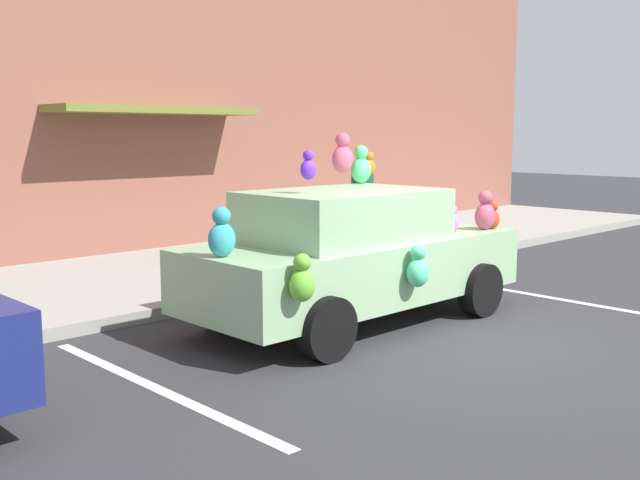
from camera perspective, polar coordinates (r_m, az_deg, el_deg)
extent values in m
plane|color=#2D2D30|center=(8.15, 11.47, -7.48)|extent=(60.00, 60.00, 0.00)
cube|color=gray|center=(11.63, -9.19, -2.31)|extent=(24.00, 4.00, 0.15)
cube|color=brown|center=(13.31, -14.92, 12.35)|extent=(24.00, 0.30, 6.40)
cube|color=olive|center=(12.93, -12.59, 9.67)|extent=(3.60, 1.10, 0.12)
cube|color=silver|center=(10.68, 14.60, -3.81)|extent=(0.12, 3.60, 0.01)
cube|color=silver|center=(6.69, -12.48, -10.99)|extent=(0.12, 3.60, 0.01)
cube|color=#8FB789|center=(8.58, 2.78, -2.11)|extent=(4.15, 1.67, 0.68)
cube|color=#8FB789|center=(8.34, 1.83, 1.91)|extent=(2.16, 1.47, 0.56)
cylinder|color=black|center=(10.13, 4.35, -2.39)|extent=(0.64, 0.22, 0.64)
cylinder|color=black|center=(9.12, 12.18, -3.74)|extent=(0.64, 0.22, 0.64)
cylinder|color=black|center=(8.42, -7.46, -4.61)|extent=(0.64, 0.22, 0.64)
cylinder|color=black|center=(7.19, 0.52, -6.79)|extent=(0.64, 0.22, 0.64)
ellipsoid|color=#50EA80|center=(9.42, 3.16, 5.35)|extent=(0.28, 0.23, 0.33)
sphere|color=#50EA80|center=(9.41, 3.17, 6.72)|extent=(0.18, 0.18, 0.18)
ellipsoid|color=#BA4962|center=(9.46, 12.51, 1.78)|extent=(0.28, 0.23, 0.34)
sphere|color=#BA4962|center=(9.44, 12.56, 3.18)|extent=(0.18, 0.18, 0.18)
ellipsoid|color=#DAF055|center=(9.41, 5.61, 1.73)|extent=(0.23, 0.19, 0.28)
sphere|color=#DAF055|center=(9.40, 5.62, 2.88)|extent=(0.15, 0.15, 0.15)
ellipsoid|color=#C838A3|center=(10.02, 6.63, 2.00)|extent=(0.20, 0.17, 0.24)
sphere|color=#C838A3|center=(10.00, 6.64, 2.94)|extent=(0.13, 0.13, 0.13)
ellipsoid|color=#B0963C|center=(10.00, 7.38, 2.16)|extent=(0.26, 0.21, 0.30)
sphere|color=#B0963C|center=(9.98, 7.41, 3.35)|extent=(0.16, 0.16, 0.16)
ellipsoid|color=#53DB9D|center=(7.92, 7.50, -2.49)|extent=(0.26, 0.22, 0.31)
sphere|color=#53DB9D|center=(7.89, 7.53, -0.95)|extent=(0.17, 0.17, 0.17)
ellipsoid|color=teal|center=(7.27, -7.53, 0.01)|extent=(0.29, 0.23, 0.34)
sphere|color=teal|center=(7.24, -7.56, 1.83)|extent=(0.18, 0.18, 0.18)
ellipsoid|color=#9C2276|center=(8.71, 8.49, 0.98)|extent=(0.19, 0.16, 0.22)
sphere|color=#9C2276|center=(8.69, 8.52, 1.99)|extent=(0.12, 0.12, 0.12)
ellipsoid|color=#C164E9|center=(9.12, 10.06, 1.28)|extent=(0.19, 0.16, 0.23)
sphere|color=#C164E9|center=(9.10, 10.09, 2.26)|extent=(0.12, 0.12, 0.12)
ellipsoid|color=#64B52F|center=(6.72, -1.37, -3.49)|extent=(0.26, 0.21, 0.30)
sphere|color=#64B52F|center=(6.68, -1.38, -1.73)|extent=(0.16, 0.16, 0.16)
ellipsoid|color=#C9651F|center=(9.49, 3.81, 5.56)|extent=(0.17, 0.14, 0.20)
sphere|color=#C9651F|center=(9.48, 3.82, 6.41)|extent=(0.11, 0.11, 0.11)
ellipsoid|color=#B33C1D|center=(9.59, 13.07, 1.56)|extent=(0.20, 0.16, 0.24)
sphere|color=#B33C1D|center=(9.58, 13.11, 2.53)|extent=(0.13, 0.13, 0.13)
ellipsoid|color=#9F1414|center=(10.11, 7.83, 1.94)|extent=(0.18, 0.14, 0.21)
sphere|color=#9F1414|center=(10.10, 7.85, 2.75)|extent=(0.11, 0.11, 0.11)
ellipsoid|color=#902A7B|center=(9.40, 7.50, 1.56)|extent=(0.20, 0.16, 0.24)
sphere|color=#902A7B|center=(9.38, 7.52, 2.54)|extent=(0.13, 0.13, 0.13)
ellipsoid|color=#D2516F|center=(9.15, 1.74, 6.21)|extent=(0.28, 0.23, 0.33)
sphere|color=#D2516F|center=(9.15, 1.74, 7.65)|extent=(0.18, 0.18, 0.18)
ellipsoid|color=olive|center=(7.43, 0.71, -0.14)|extent=(0.20, 0.16, 0.23)
sphere|color=olive|center=(7.41, 0.71, 1.07)|extent=(0.12, 0.12, 0.12)
ellipsoid|color=#6528DE|center=(7.87, -0.90, 5.41)|extent=(0.18, 0.15, 0.22)
sphere|color=#6528DE|center=(7.86, -0.90, 6.50)|extent=(0.12, 0.12, 0.12)
ellipsoid|color=#9E723D|center=(11.33, 0.89, -0.96)|extent=(0.36, 0.30, 0.45)
sphere|color=#9E723D|center=(11.28, 0.90, 0.64)|extent=(0.25, 0.25, 0.25)
sphere|color=#9E723D|center=(11.21, 0.58, 1.05)|extent=(0.10, 0.10, 0.10)
sphere|color=#9E723D|center=(11.33, 1.22, 1.13)|extent=(0.10, 0.10, 0.10)
cylinder|color=#184834|center=(13.26, 3.25, 2.66)|extent=(0.40, 0.40, 1.50)
sphere|color=tan|center=(13.21, 3.28, 6.35)|extent=(0.21, 0.21, 0.21)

